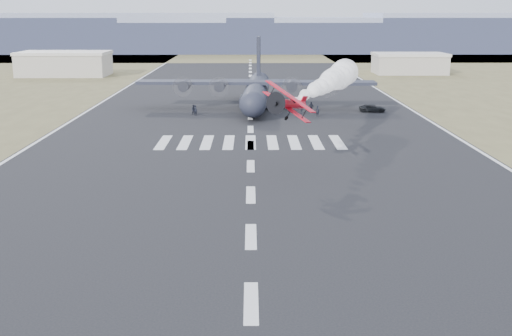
{
  "coord_description": "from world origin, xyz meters",
  "views": [
    {
      "loc": [
        -0.02,
        -36.44,
        17.46
      ],
      "look_at": [
        0.47,
        18.68,
        4.0
      ],
      "focal_mm": 45.0,
      "sensor_mm": 36.0,
      "label": 1
    }
  ],
  "objects_px": {
    "crew_h": "(247,109)",
    "crew_a": "(318,111)",
    "hangar_left": "(65,63)",
    "aerobatic_biplane": "(289,104)",
    "crew_e": "(246,109)",
    "crew_f": "(281,106)",
    "crew_c": "(301,108)",
    "transport_aircraft": "(256,90)",
    "crew_d": "(311,107)",
    "hangar_right": "(410,63)",
    "crew_g": "(196,110)",
    "crew_b": "(194,110)",
    "support_vehicle": "(372,108)"
  },
  "relations": [
    {
      "from": "hangar_left",
      "to": "crew_d",
      "type": "relative_size",
      "value": 13.53
    },
    {
      "from": "crew_e",
      "to": "crew_b",
      "type": "bearing_deg",
      "value": 49.98
    },
    {
      "from": "hangar_left",
      "to": "support_vehicle",
      "type": "bearing_deg",
      "value": -42.5
    },
    {
      "from": "hangar_left",
      "to": "hangar_right",
      "type": "xyz_separation_m",
      "value": [
        98.0,
        5.0,
        -0.4
      ]
    },
    {
      "from": "hangar_left",
      "to": "crew_g",
      "type": "relative_size",
      "value": 13.79
    },
    {
      "from": "crew_h",
      "to": "crew_a",
      "type": "bearing_deg",
      "value": -118.56
    },
    {
      "from": "hangar_left",
      "to": "crew_f",
      "type": "height_order",
      "value": "hangar_left"
    },
    {
      "from": "transport_aircraft",
      "to": "crew_g",
      "type": "height_order",
      "value": "transport_aircraft"
    },
    {
      "from": "aerobatic_biplane",
      "to": "crew_b",
      "type": "xyz_separation_m",
      "value": [
        -14.06,
        41.21,
        -6.84
      ]
    },
    {
      "from": "crew_f",
      "to": "crew_g",
      "type": "height_order",
      "value": "crew_g"
    },
    {
      "from": "crew_g",
      "to": "crew_h",
      "type": "relative_size",
      "value": 0.97
    },
    {
      "from": "crew_a",
      "to": "crew_c",
      "type": "xyz_separation_m",
      "value": [
        -2.57,
        2.88,
        0.01
      ]
    },
    {
      "from": "transport_aircraft",
      "to": "crew_h",
      "type": "relative_size",
      "value": 23.73
    },
    {
      "from": "support_vehicle",
      "to": "crew_b",
      "type": "relative_size",
      "value": 2.65
    },
    {
      "from": "crew_f",
      "to": "crew_h",
      "type": "height_order",
      "value": "crew_h"
    },
    {
      "from": "hangar_right",
      "to": "crew_g",
      "type": "xyz_separation_m",
      "value": [
        -55.52,
        -76.26,
        -2.12
      ]
    },
    {
      "from": "transport_aircraft",
      "to": "crew_d",
      "type": "relative_size",
      "value": 24.11
    },
    {
      "from": "crew_b",
      "to": "crew_c",
      "type": "xyz_separation_m",
      "value": [
        18.8,
        1.22,
        0.03
      ]
    },
    {
      "from": "crew_c",
      "to": "crew_d",
      "type": "distance_m",
      "value": 2.72
    },
    {
      "from": "crew_e",
      "to": "crew_f",
      "type": "bearing_deg",
      "value": -108.35
    },
    {
      "from": "support_vehicle",
      "to": "crew_e",
      "type": "relative_size",
      "value": 2.68
    },
    {
      "from": "crew_e",
      "to": "hangar_right",
      "type": "bearing_deg",
      "value": -78.22
    },
    {
      "from": "crew_d",
      "to": "crew_h",
      "type": "distance_m",
      "value": 11.59
    },
    {
      "from": "hangar_right",
      "to": "crew_g",
      "type": "distance_m",
      "value": 94.35
    },
    {
      "from": "support_vehicle",
      "to": "crew_d",
      "type": "relative_size",
      "value": 2.58
    },
    {
      "from": "crew_d",
      "to": "support_vehicle",
      "type": "bearing_deg",
      "value": 30.73
    },
    {
      "from": "crew_b",
      "to": "crew_g",
      "type": "distance_m",
      "value": 0.53
    },
    {
      "from": "hangar_right",
      "to": "crew_e",
      "type": "distance_m",
      "value": 88.27
    },
    {
      "from": "crew_c",
      "to": "crew_e",
      "type": "bearing_deg",
      "value": -148.41
    },
    {
      "from": "crew_c",
      "to": "crew_d",
      "type": "relative_size",
      "value": 1.01
    },
    {
      "from": "transport_aircraft",
      "to": "crew_h",
      "type": "bearing_deg",
      "value": -99.54
    },
    {
      "from": "crew_b",
      "to": "crew_h",
      "type": "distance_m",
      "value": 9.35
    },
    {
      "from": "crew_b",
      "to": "crew_a",
      "type": "bearing_deg",
      "value": -1.17
    },
    {
      "from": "support_vehicle",
      "to": "crew_g",
      "type": "bearing_deg",
      "value": 101.4
    },
    {
      "from": "crew_h",
      "to": "aerobatic_biplane",
      "type": "bearing_deg",
      "value": 171.04
    },
    {
      "from": "aerobatic_biplane",
      "to": "crew_e",
      "type": "xyz_separation_m",
      "value": [
        -4.97,
        42.2,
        -6.85
      ]
    },
    {
      "from": "support_vehicle",
      "to": "crew_c",
      "type": "xyz_separation_m",
      "value": [
        -12.89,
        -1.95,
        0.26
      ]
    },
    {
      "from": "crew_b",
      "to": "crew_g",
      "type": "bearing_deg",
      "value": -49.59
    },
    {
      "from": "crew_e",
      "to": "crew_f",
      "type": "relative_size",
      "value": 1.04
    },
    {
      "from": "aerobatic_biplane",
      "to": "crew_a",
      "type": "xyz_separation_m",
      "value": [
        7.31,
        39.54,
        -6.81
      ]
    },
    {
      "from": "hangar_left",
      "to": "crew_f",
      "type": "distance_m",
      "value": 87.98
    },
    {
      "from": "crew_a",
      "to": "crew_c",
      "type": "relative_size",
      "value": 0.99
    },
    {
      "from": "crew_e",
      "to": "crew_g",
      "type": "distance_m",
      "value": 8.88
    },
    {
      "from": "hangar_left",
      "to": "aerobatic_biplane",
      "type": "bearing_deg",
      "value": -63.35
    },
    {
      "from": "crew_a",
      "to": "crew_h",
      "type": "xyz_separation_m",
      "value": [
        -12.09,
        2.83,
        0.01
      ]
    },
    {
      "from": "crew_a",
      "to": "crew_b",
      "type": "relative_size",
      "value": 1.03
    },
    {
      "from": "transport_aircraft",
      "to": "crew_b",
      "type": "distance_m",
      "value": 14.35
    },
    {
      "from": "crew_b",
      "to": "transport_aircraft",
      "type": "bearing_deg",
      "value": 42.53
    },
    {
      "from": "hangar_left",
      "to": "crew_h",
      "type": "relative_size",
      "value": 13.32
    },
    {
      "from": "aerobatic_biplane",
      "to": "crew_g",
      "type": "height_order",
      "value": "aerobatic_biplane"
    }
  ]
}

